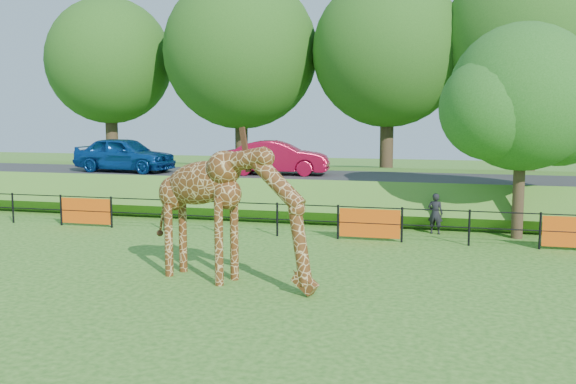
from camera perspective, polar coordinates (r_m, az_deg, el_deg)
name	(u,v)px	position (r m, az deg, el deg)	size (l,w,h in m)	color
ground	(172,307)	(13.59, -10.30, -10.06)	(90.00, 90.00, 0.00)	#286018
giraffe	(231,215)	(14.92, -5.08, -2.05)	(4.54, 0.83, 3.24)	#582F12
perimeter_fence	(277,219)	(20.80, -0.97, -2.44)	(28.07, 0.10, 1.10)	black
embankment	(324,190)	(28.00, 3.20, 0.19)	(40.00, 9.00, 1.30)	#286018
road	(317,177)	(26.47, 2.56, 1.35)	(40.00, 5.00, 0.12)	#2A2B2D
car_blue	(125,154)	(28.98, -14.33, 3.26)	(1.81, 4.50, 1.53)	#13489B
car_red	(277,158)	(26.77, -0.95, 3.06)	(1.49, 4.28, 1.41)	#AE0C30
visitor	(435,214)	(21.71, 12.97, -1.88)	(0.50, 0.33, 1.36)	black
tree_east	(526,103)	(21.47, 20.37, 7.42)	(5.40, 4.71, 6.76)	#332517
bg_tree_line	(386,50)	(34.10, 8.72, 12.35)	(37.30, 8.80, 11.82)	#332517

